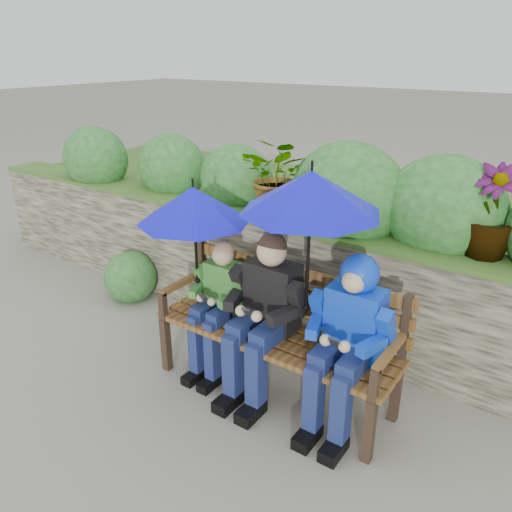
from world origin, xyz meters
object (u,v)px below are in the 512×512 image
Objects in this scene: boy_right at (348,331)px; umbrella_right at (311,192)px; boy_middle at (264,310)px; park_bench at (279,324)px; umbrella_left at (194,205)px; boy_left at (218,301)px.

umbrella_right reaches higher than boy_right.
umbrella_right reaches higher than boy_middle.
boy_middle is 1.20× the size of umbrella_right.
park_bench is at bearing 172.09° from boy_right.
umbrella_left is (-1.25, -0.00, 0.62)m from boy_right.
boy_right reaches higher than boy_left.
umbrella_right is (0.71, 0.06, 0.94)m from boy_left.
boy_left is (-0.50, -0.08, 0.07)m from park_bench.
boy_right is at bearing -0.01° from boy_left.
boy_middle reaches higher than boy_right.
umbrella_right is (0.91, 0.06, 0.22)m from umbrella_left.
umbrella_left is at bearing -179.99° from boy_right.
umbrella_right is (0.29, 0.07, 0.87)m from boy_middle.
umbrella_right reaches higher than boy_left.
boy_middle is at bearing -1.42° from umbrella_left.
park_bench is 0.59m from boy_right.
umbrella_right is (-0.34, 0.06, 0.84)m from boy_right.
umbrella_left is 0.94m from umbrella_right.
park_bench is at bearing 8.94° from boy_left.
boy_right is at bearing 1.41° from boy_middle.
umbrella_right is at bearing 170.19° from boy_right.
boy_left is 0.89× the size of boy_right.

